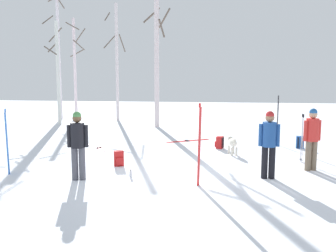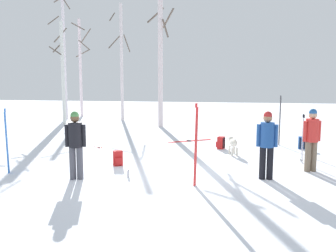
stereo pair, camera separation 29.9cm
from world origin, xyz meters
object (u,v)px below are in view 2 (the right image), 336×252
Objects in this scene: ski_pair_planted_1 at (7,141)px; backpack_0 at (221,143)px; ski_pair_lying_0 at (190,141)px; ski_pair_lying_1 at (100,147)px; backpack_2 at (302,143)px; birch_tree_1 at (81,66)px; dog at (233,143)px; water_bottle_0 at (128,173)px; birch_tree_0 at (64,53)px; ski_pair_planted_0 at (196,145)px; birch_tree_4 at (161,58)px; person_0 at (76,141)px; person_2 at (312,136)px; person_1 at (267,141)px; backpack_1 at (118,158)px; ski_poles_0 at (303,137)px; ski_pair_planted_2 at (280,121)px; birch_tree_3 at (121,61)px.

backpack_0 is (5.50, 4.44, -0.65)m from ski_pair_planted_1.
ski_pair_lying_0 is 3.66m from ski_pair_lying_1.
ski_pair_lying_0 is 3.83× the size of backpack_2.
birch_tree_1 is at bearing 133.84° from backpack_0.
dog is at bearing -66.76° from backpack_0.
backpack_0 is (1.28, -1.40, 0.20)m from ski_pair_lying_0.
birch_tree_0 is (-7.61, 12.49, 4.00)m from water_bottle_0.
ski_pair_planted_0 is 0.28× the size of birch_tree_4.
ski_pair_lying_0 is at bearing 97.51° from ski_pair_planted_0.
ski_pair_lying_1 is at bearing -172.97° from backpack_0.
person_0 is 6.24m from person_2.
ski_pair_planted_0 is (-1.70, -0.80, -0.01)m from person_1.
ski_pair_lying_1 is at bearing -63.82° from birch_tree_1.
dog reaches higher than backpack_1.
backpack_2 is 0.06× the size of birch_tree_4.
ski_pair_planted_1 is 3.35m from water_bottle_0.
person_1 is 17.62m from birch_tree_1.
ski_pair_lying_0 is (-1.70, 2.39, -0.38)m from dog.
person_0 is 15.94m from birch_tree_1.
ski_pair_planted_1 reaches higher than person_2.
birch_tree_0 reaches higher than dog.
water_bottle_0 is at bearing 3.38° from ski_pair_planted_1.
backpack_0 is at bearing 107.56° from person_1.
ski_poles_0 is (2.03, -0.84, 0.39)m from dog.
person_0 is 3.90× the size of backpack_0.
ski_pair_planted_2 reaches higher than ski_poles_0.
ski_poles_0 is at bearing 43.90° from ski_pair_planted_0.
birch_tree_1 is (-12.42, 9.45, 3.14)m from backpack_2.
ski_pair_lying_1 is (-3.10, -1.94, 0.00)m from ski_pair_lying_0.
birch_tree_0 is (-12.76, 7.78, 3.88)m from backpack_2.
birch_tree_1 is at bearing 135.58° from ski_poles_0.
ski_pair_planted_0 is at bearing -103.86° from dog.
ski_pair_planted_1 is 12.90m from birch_tree_3.
birch_tree_1 is at bearing 144.94° from birch_tree_4.
ski_pair_planted_1 is 15.11m from birch_tree_1.
birch_tree_1 is 0.93× the size of birch_tree_3.
ski_pair_lying_1 is 0.97× the size of ski_poles_0.
ski_pair_planted_2 is 1.19m from backpack_2.
birch_tree_0 is at bearing 157.60° from birch_tree_4.
birch_tree_4 is (-2.79, 10.18, 2.61)m from ski_pair_planted_0.
water_bottle_0 is at bearing -173.39° from person_1.
ski_pair_planted_1 is at bearing -125.86° from ski_pair_lying_0.
ski_pair_planted_1 is at bearing -86.98° from birch_tree_3.
ski_pair_lying_0 is at bearing -45.92° from birch_tree_1.
person_0 is at bearing -154.61° from ski_poles_0.
person_1 is 16.69m from birch_tree_0.
birch_tree_4 is (-4.48, 9.37, 2.60)m from person_1.
ski_pair_lying_0 is at bearing 125.42° from dog.
person_1 is 3.90× the size of backpack_1.
ski_pair_planted_2 is at bearing 39.36° from backpack_1.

